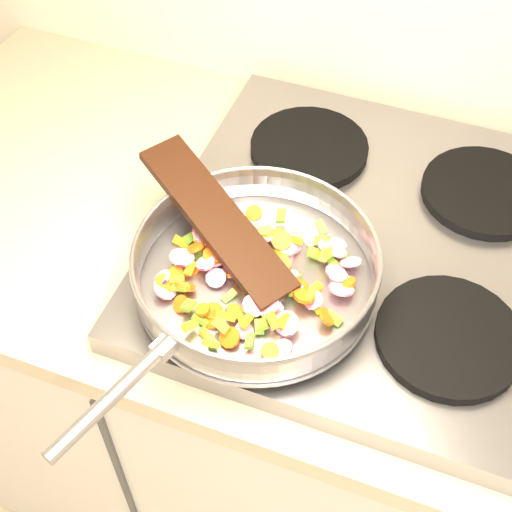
% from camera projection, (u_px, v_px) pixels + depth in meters
% --- Properties ---
extents(cooktop, '(0.60, 0.60, 0.04)m').
position_uv_depth(cooktop, '(369.00, 244.00, 1.05)').
color(cooktop, '#939399').
rests_on(cooktop, counter_top).
extents(grate_fl, '(0.19, 0.19, 0.02)m').
position_uv_depth(grate_fl, '(246.00, 276.00, 0.98)').
color(grate_fl, black).
rests_on(grate_fl, cooktop).
extents(grate_fr, '(0.19, 0.19, 0.02)m').
position_uv_depth(grate_fr, '(449.00, 337.00, 0.92)').
color(grate_fr, black).
rests_on(grate_fr, cooktop).
extents(grate_bl, '(0.19, 0.19, 0.02)m').
position_uv_depth(grate_bl, '(309.00, 148.00, 1.15)').
color(grate_bl, black).
rests_on(grate_bl, cooktop).
extents(grate_br, '(0.19, 0.19, 0.02)m').
position_uv_depth(grate_br, '(484.00, 192.00, 1.08)').
color(grate_br, black).
rests_on(grate_br, cooktop).
extents(saute_pan, '(0.37, 0.52, 0.06)m').
position_uv_depth(saute_pan, '(255.00, 267.00, 0.93)').
color(saute_pan, '#9E9EA5').
rests_on(saute_pan, grate_fl).
extents(vegetable_heap, '(0.27, 0.25, 0.05)m').
position_uv_depth(vegetable_heap, '(254.00, 274.00, 0.95)').
color(vegetable_heap, '#609925').
rests_on(vegetable_heap, saute_pan).
extents(wooden_spatula, '(0.28, 0.21, 0.07)m').
position_uv_depth(wooden_spatula, '(217.00, 219.00, 0.96)').
color(wooden_spatula, black).
rests_on(wooden_spatula, saute_pan).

